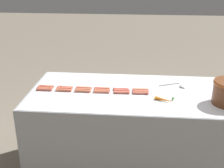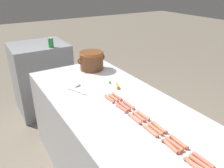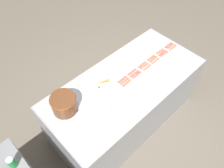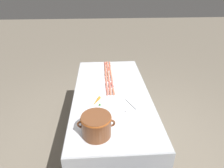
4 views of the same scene
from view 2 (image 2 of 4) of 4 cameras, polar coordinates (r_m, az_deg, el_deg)
griddle_counter at (r=2.18m, az=0.22°, el=-14.20°), size 0.93×2.03×0.88m
back_cabinet at (r=3.47m, az=-17.20°, el=1.48°), size 0.76×0.69×1.01m
hot_dog_0 at (r=1.38m, az=20.12°, el=-18.80°), size 0.03×0.15×0.02m
hot_dog_1 at (r=1.47m, az=14.56°, el=-14.90°), size 0.03×0.15×0.02m
hot_dog_2 at (r=1.57m, az=9.70°, el=-11.54°), size 0.03×0.15×0.02m
hot_dog_3 at (r=1.67m, az=5.81°, el=-8.73°), size 0.03×0.15×0.02m
hot_dog_4 at (r=1.80m, az=2.44°, el=-6.03°), size 0.03×0.15×0.02m
hot_dog_5 at (r=1.93m, az=-0.67°, el=-3.71°), size 0.03×0.15×0.02m
hot_dog_6 at (r=1.41m, az=21.22°, el=-18.02°), size 0.03×0.15×0.02m
hot_dog_7 at (r=1.49m, az=15.40°, el=-14.36°), size 0.03×0.15×0.02m
hot_dog_8 at (r=1.59m, az=10.87°, el=-11.08°), size 0.03×0.15×0.02m
hot_dog_9 at (r=1.70m, az=6.84°, el=-8.19°), size 0.03×0.15×0.02m
hot_dog_10 at (r=1.82m, az=3.20°, el=-5.61°), size 0.03×0.15×0.02m
hot_dog_11 at (r=1.95m, az=0.35°, el=-3.44°), size 0.03×0.15×0.02m
hot_dog_12 at (r=1.43m, az=22.03°, el=-17.37°), size 0.03×0.15×0.02m
hot_dog_13 at (r=1.52m, az=16.43°, el=-13.80°), size 0.03×0.15×0.02m
hot_dog_14 at (r=1.61m, az=11.77°, el=-10.62°), size 0.03×0.15×0.02m
hot_dog_15 at (r=1.72m, az=7.85°, el=-7.85°), size 0.03×0.15×0.02m
hot_dog_16 at (r=1.84m, az=4.23°, el=-5.25°), size 0.03×0.15×0.02m
hot_dog_17 at (r=1.97m, az=1.26°, el=-3.17°), size 0.03×0.15×0.02m
bean_pot at (r=2.58m, az=-5.18°, el=6.14°), size 0.34×0.28×0.21m
serving_spoon at (r=2.17m, az=-8.79°, el=-0.82°), size 0.15×0.26×0.02m
carrot at (r=2.19m, az=1.18°, el=-0.04°), size 0.10×0.17×0.03m
soda_can at (r=3.09m, az=-15.18°, el=10.05°), size 0.07×0.07×0.13m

